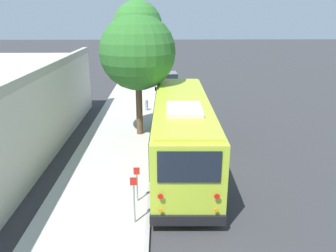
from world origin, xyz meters
TOP-DOWN VIEW (x-y plane):
  - ground_plane at (0.00, 0.00)m, footprint 160.00×160.00m
  - sidewalk_slab at (0.00, 4.09)m, footprint 80.00×3.82m
  - curb_strip at (0.00, 2.11)m, footprint 80.00×0.14m
  - shuttle_bus at (0.52, 0.70)m, footprint 10.77×2.70m
  - parked_sedan_tan at (12.54, 1.15)m, footprint 4.50×1.84m
  - parked_sedan_gray at (18.41, 0.82)m, footprint 4.53×1.98m
  - street_tree at (4.31, 2.88)m, footprint 4.07×4.07m
  - sign_post_near at (-4.36, 2.54)m, footprint 0.06×0.22m
  - sign_post_far at (-3.03, 2.54)m, footprint 0.06×0.22m
  - fire_hydrant at (9.03, 2.68)m, footprint 0.22×0.22m

SIDE VIEW (x-z plane):
  - ground_plane at x=0.00m, z-range 0.00..0.00m
  - sidewalk_slab at x=0.00m, z-range 0.00..0.15m
  - curb_strip at x=0.00m, z-range 0.00..0.15m
  - fire_hydrant at x=9.03m, z-range 0.15..0.96m
  - parked_sedan_tan at x=12.54m, z-range -0.05..1.23m
  - parked_sedan_gray at x=18.41m, z-range -0.05..1.25m
  - sign_post_far at x=-3.03m, z-range 0.17..1.53m
  - sign_post_near at x=-4.36m, z-range 0.17..1.84m
  - shuttle_bus at x=0.52m, z-range 0.12..3.39m
  - street_tree at x=4.31m, z-range 1.41..8.68m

